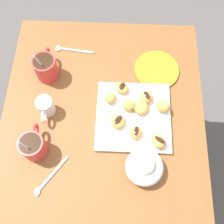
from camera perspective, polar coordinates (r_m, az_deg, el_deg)
ground_plane at (r=1.69m, az=-1.15°, el=-9.73°), size 8.00×8.00×0.00m
dining_table at (r=1.14m, az=-1.69°, el=-3.08°), size 0.84×0.75×0.73m
pastry_plate_square at (r=0.98m, az=4.59°, el=-0.96°), size 0.27×0.27×0.02m
coffee_mug_red_left at (r=0.94m, az=-16.51°, el=-6.95°), size 0.12×0.09×0.14m
coffee_mug_red_right at (r=1.06m, az=-14.00°, el=9.39°), size 0.13×0.09×0.15m
cream_pitcher_white at (r=0.99m, az=-14.08°, el=1.08°), size 0.10×0.06×0.07m
ice_cream_bowl at (r=0.90m, az=6.95°, el=-11.51°), size 0.13×0.13×0.09m
saucer_orange_left at (r=1.09m, az=9.53°, el=8.90°), size 0.18×0.18×0.01m
loose_spoon_near_saucer at (r=1.14m, az=-9.11°, el=13.04°), size 0.03×0.16×0.01m
loose_spoon_by_plate at (r=0.95m, az=-13.67°, el=-13.98°), size 0.14×0.10×0.01m
beignet_0 at (r=0.98m, az=-0.35°, el=3.06°), size 0.05×0.05×0.03m
beignet_1 at (r=0.99m, az=7.32°, el=3.13°), size 0.07×0.07×0.04m
chocolate_drizzle_1 at (r=0.97m, az=7.45°, el=3.62°), size 0.04×0.03×0.00m
beignet_2 at (r=0.94m, az=1.28°, el=-2.05°), size 0.07×0.07×0.03m
chocolate_drizzle_2 at (r=0.93m, az=1.30°, el=-1.66°), size 0.04×0.04×0.00m
beignet_3 at (r=0.93m, az=9.98°, el=-6.26°), size 0.07×0.07×0.04m
chocolate_drizzle_3 at (r=0.91m, az=10.20°, el=-5.87°), size 0.03×0.04×0.00m
beignet_4 at (r=0.93m, az=5.12°, el=-4.41°), size 0.06×0.05×0.04m
chocolate_drizzle_4 at (r=0.91m, az=5.22°, el=-4.02°), size 0.03×0.02×0.00m
beignet_5 at (r=0.98m, az=10.85°, el=1.19°), size 0.06×0.07×0.04m
beignet_6 at (r=0.97m, az=3.60°, el=1.51°), size 0.05×0.05×0.04m
beignet_7 at (r=0.97m, az=6.30°, el=0.91°), size 0.08×0.08×0.03m
beignet_8 at (r=1.00m, az=2.15°, el=5.16°), size 0.07×0.07×0.03m
chocolate_drizzle_8 at (r=0.99m, az=2.18°, el=5.61°), size 0.04×0.03×0.00m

